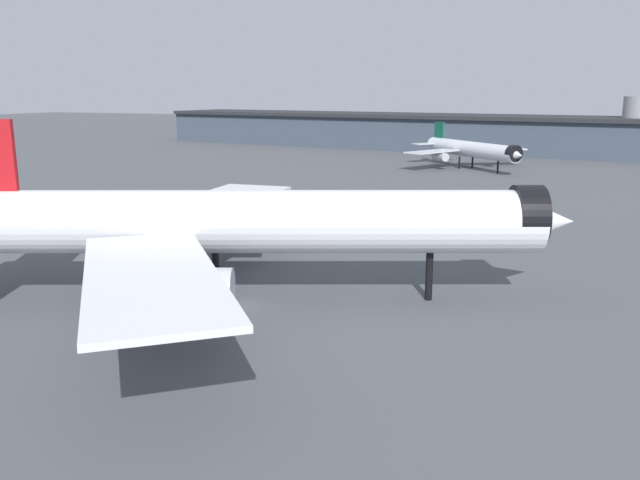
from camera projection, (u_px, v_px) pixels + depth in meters
name	position (u px, v px, depth m)	size (l,w,h in m)	color
ground	(243.00, 306.00, 62.19)	(900.00, 900.00, 0.00)	#4C4F54
airliner_near_gate	(234.00, 223.00, 62.30)	(62.40, 55.85, 17.52)	white
airliner_far_taxiway	(470.00, 149.00, 170.85)	(33.08, 33.01, 11.60)	silver
terminal_building	(443.00, 132.00, 225.99)	(217.71, 59.26, 18.55)	#3D4756
service_truck_front	(414.00, 220.00, 95.32)	(5.79, 5.11, 3.00)	black
traffic_cone_near_nose	(183.00, 223.00, 99.52)	(0.53, 0.53, 0.67)	#F2600C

